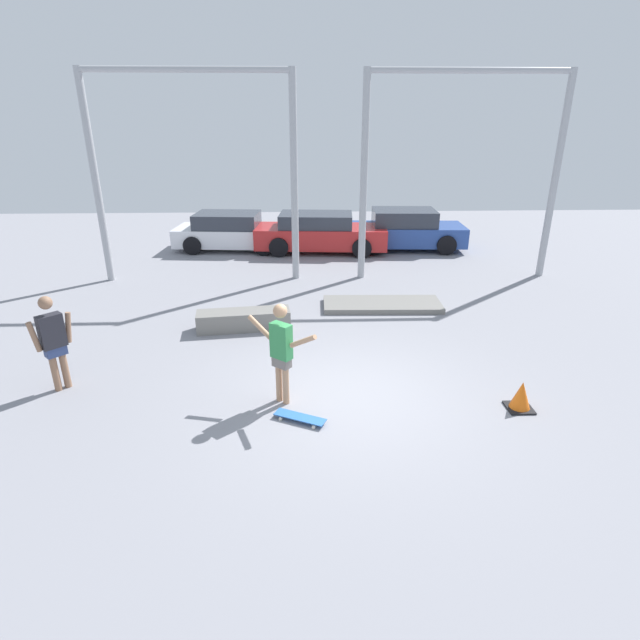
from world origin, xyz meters
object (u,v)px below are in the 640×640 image
parked_car_red (320,233)px  manual_pad (382,304)px  parked_car_white (231,232)px  parked_car_blue (406,230)px  skateboarder (281,348)px  bystander (53,339)px  skateboard (300,417)px  grind_box (244,320)px  traffic_cone (521,396)px

parked_car_red → manual_pad: bearing=-72.2°
parked_car_white → parked_car_blue: bearing=3.3°
skateboarder → bystander: skateboarder is taller
skateboard → parked_car_blue: 11.55m
grind_box → parked_car_red: size_ratio=0.44×
bystander → parked_car_blue: bearing=-174.9°
skateboard → grind_box: 3.90m
manual_pad → bystander: bearing=-148.2°
skateboard → parked_car_white: parked_car_white is taller
skateboarder → traffic_cone: skateboarder is taller
skateboarder → parked_car_blue: bearing=107.8°
bystander → parked_car_white: bearing=-145.4°
traffic_cone → bystander: bearing=172.9°
skateboarder → parked_car_red: 10.09m
skateboarder → parked_car_blue: skateboarder is taller
grind_box → bystander: size_ratio=1.21×
manual_pad → traffic_cone: traffic_cone is taller
bystander → grind_box: bearing=175.8°
skateboarder → skateboard: 1.12m
skateboard → parked_car_red: parked_car_red is taller
parked_car_red → parked_car_blue: bearing=9.6°
grind_box → skateboarder: bearing=-72.9°
parked_car_blue → traffic_cone: (-0.27, -10.67, -0.44)m
bystander → parked_car_red: bearing=-162.7°
skateboarder → grind_box: size_ratio=0.84×
parked_car_blue → bystander: bearing=-126.0°
skateboard → parked_car_white: 11.35m
manual_pad → parked_car_red: parked_car_red is taller
skateboarder → skateboard: (0.28, -0.58, -0.92)m
skateboard → traffic_cone: 3.54m
manual_pad → parked_car_white: bearing=126.1°
skateboarder → parked_car_red: size_ratio=0.37×
parked_car_red → bystander: (-4.80, -9.46, 0.28)m
grind_box → parked_car_blue: bearing=55.0°
skateboarder → parked_car_white: bearing=140.8°
parked_car_white → bystander: size_ratio=2.43×
skateboard → parked_car_red: size_ratio=0.18×
skateboard → grind_box: (-1.24, 3.70, 0.15)m
parked_car_white → parked_car_red: 3.16m
parked_car_white → manual_pad: bearing=-48.9°
skateboarder → parked_car_white: size_ratio=0.42×
parked_car_white → bystander: (-1.67, -9.92, 0.31)m
grind_box → bystander: bearing=-138.4°
grind_box → traffic_cone: (4.76, -3.48, 0.02)m
manual_pad → parked_car_white: 7.59m
skateboard → parked_car_red: bearing=111.9°
skateboarder → parked_car_red: (0.99, 10.04, -0.33)m
parked_car_red → parked_car_blue: parked_car_blue is taller
skateboarder → parked_car_red: skateboarder is taller
bystander → traffic_cone: bystander is taller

